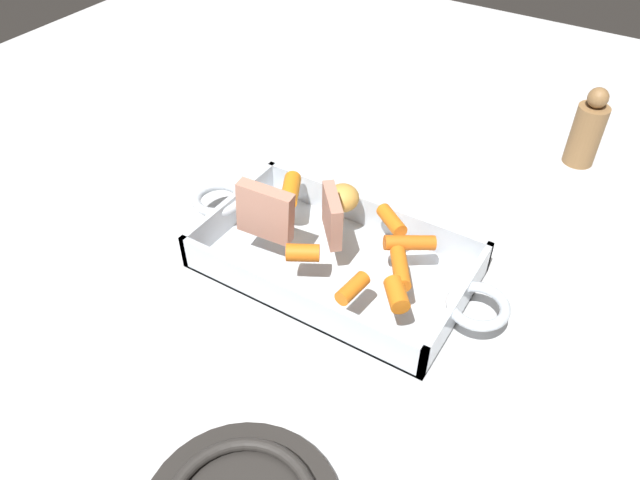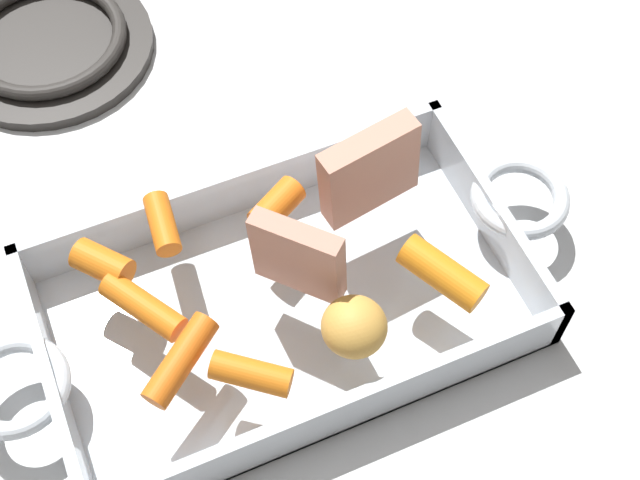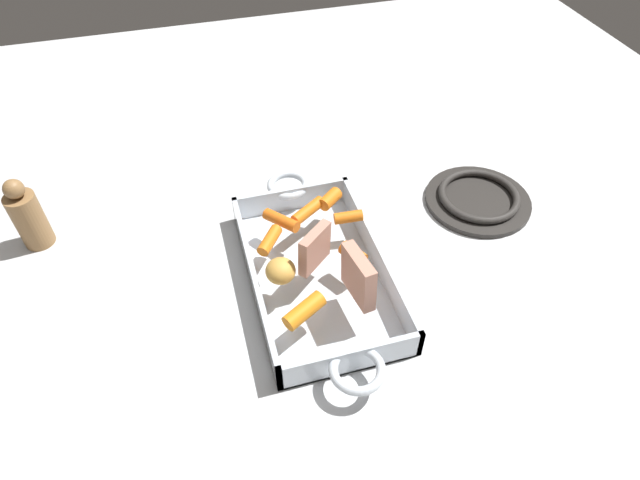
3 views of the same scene
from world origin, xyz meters
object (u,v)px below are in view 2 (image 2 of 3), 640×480
Objects in this scene: roast_slice_outer at (369,171)px; stove_burner_rear at (47,43)px; baby_carrot_long at (251,374)px; baby_carrot_northeast at (103,264)px; baby_carrot_southwest at (442,273)px; baby_carrot_center_left at (277,206)px; roasting_dish at (285,300)px; potato_golden_large at (354,327)px; baby_carrot_southeast at (143,306)px; baby_carrot_center_right at (162,224)px; baby_carrot_northwest at (181,360)px; roast_slice_thin at (298,257)px.

roast_slice_outer is 0.39× the size of stove_burner_rear.
baby_carrot_northeast is at bearing -60.69° from baby_carrot_long.
baby_carrot_southwest is 0.13m from baby_carrot_center_left.
roasting_dish is 6.30× the size of roast_slice_outer.
potato_golden_large reaches higher than stove_burner_rear.
roasting_dish is at bearing 173.01° from baby_carrot_southeast.
baby_carrot_southwest reaches higher than baby_carrot_center_right.
baby_carrot_southeast is 1.36× the size of baby_carrot_center_right.
baby_carrot_southwest is 0.97× the size of baby_carrot_northwest.
baby_carrot_northeast is 0.92× the size of potato_golden_large.
baby_carrot_center_left is at bearing -49.38° from baby_carrot_southwest.
roasting_dish is 0.13m from baby_carrot_northeast.
potato_golden_large reaches higher than baby_carrot_southeast.
roasting_dish is 7.16× the size of baby_carrot_northwest.
roast_slice_thin is at bearing -162.78° from baby_carrot_northwest.
roasting_dish is 7.37× the size of baby_carrot_southeast.
potato_golden_large reaches higher than roasting_dish.
baby_carrot_southwest is (-0.21, 0.10, 0.00)m from baby_carrot_northeast.
baby_carrot_long is at bearing 0.69° from potato_golden_large.
baby_carrot_northeast reaches higher than roasting_dish.
roast_slice_thin is 0.88× the size of roast_slice_outer.
roasting_dish is 0.34m from stove_burner_rear.
baby_carrot_long is 1.19× the size of potato_golden_large.
baby_carrot_southwest is at bearing 155.27° from roasting_dish.
baby_carrot_northwest is 1.40× the size of baby_carrot_center_right.
baby_carrot_long is at bearing 97.22° from stove_burner_rear.
roasting_dish is 0.07m from baby_carrot_center_left.
baby_carrot_southwest reaches higher than baby_carrot_northwest.
baby_carrot_northeast is at bearing -5.02° from roast_slice_outer.
baby_carrot_center_left is (0.08, -0.10, -0.00)m from baby_carrot_southwest.
baby_carrot_northeast is 0.65× the size of baby_carrot_southeast.
stove_burner_rear is at bearing -62.37° from baby_carrot_southwest.
baby_carrot_southwest is 0.99× the size of baby_carrot_southeast.
baby_carrot_northeast is 0.65× the size of baby_carrot_southwest.
baby_carrot_southeast is at bearing 19.38° from baby_carrot_center_left.
potato_golden_large is at bearing 106.47° from roast_slice_thin.
baby_carrot_southwest is at bearing 144.71° from baby_carrot_center_right.
potato_golden_large is (-0.09, 0.13, 0.01)m from baby_carrot_center_right.
baby_carrot_center_right is (-0.03, -0.06, -0.00)m from baby_carrot_southeast.
baby_carrot_center_left is at bearing 112.11° from stove_burner_rear.
roast_slice_thin is at bearing 83.33° from baby_carrot_center_left.
baby_carrot_northwest and baby_carrot_center_left have the same top height.
baby_carrot_long is (-0.02, 0.13, 0.00)m from baby_carrot_center_right.
baby_carrot_long is 0.40m from stove_burner_rear.
baby_carrot_long reaches higher than baby_carrot_center_right.
baby_carrot_northwest is at bearing -3.15° from baby_carrot_southwest.
baby_carrot_northwest is at bearing 102.67° from baby_carrot_southeast.
potato_golden_large is at bearing 166.85° from baby_carrot_northwest.
baby_carrot_long is (-0.05, 0.07, 0.00)m from baby_carrot_southeast.
roasting_dish is 0.07m from roast_slice_thin.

